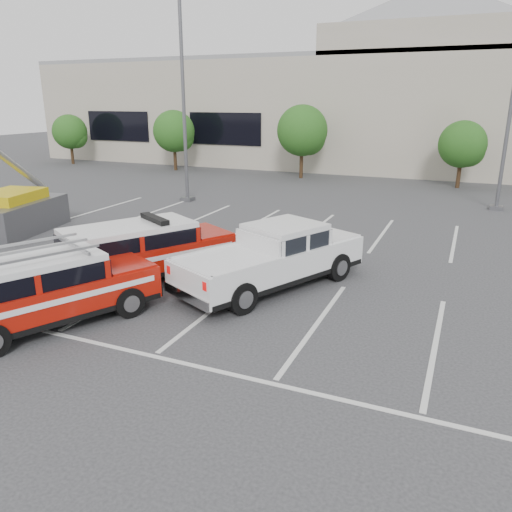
% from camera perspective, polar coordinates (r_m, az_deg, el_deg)
% --- Properties ---
extents(ground, '(120.00, 120.00, 0.00)m').
position_cam_1_polar(ground, '(13.07, -4.54, -5.82)').
color(ground, '#303032').
rests_on(ground, ground).
extents(stall_markings, '(23.00, 15.00, 0.01)m').
position_cam_1_polar(stall_markings, '(16.92, 2.54, -0.26)').
color(stall_markings, silver).
rests_on(stall_markings, ground).
extents(convention_building, '(60.00, 16.99, 13.20)m').
position_cam_1_polar(convention_building, '(42.80, 16.59, 16.22)').
color(convention_building, '#B7AA9A').
rests_on(convention_building, ground).
extents(tree_far_left, '(2.77, 2.77, 3.99)m').
position_cam_1_polar(tree_far_left, '(44.80, -20.37, 13.04)').
color(tree_far_left, '#3F2B19').
rests_on(tree_far_left, ground).
extents(tree_left, '(3.07, 3.07, 4.42)m').
position_cam_1_polar(tree_left, '(38.65, -9.21, 13.74)').
color(tree_left, '#3F2B19').
rests_on(tree_left, ground).
extents(tree_mid_left, '(3.37, 3.37, 4.85)m').
position_cam_1_polar(tree_mid_left, '(34.36, 5.46, 13.88)').
color(tree_mid_left, '#3F2B19').
rests_on(tree_mid_left, ground).
extents(tree_mid_right, '(2.77, 2.77, 3.99)m').
position_cam_1_polar(tree_mid_right, '(32.74, 22.67, 11.53)').
color(tree_mid_right, '#3F2B19').
rests_on(tree_mid_right, ground).
extents(light_pole_left, '(0.90, 0.60, 10.24)m').
position_cam_1_polar(light_pole_left, '(26.40, -8.29, 17.38)').
color(light_pole_left, '#59595E').
rests_on(light_pole_left, ground).
extents(light_pole_mid, '(0.90, 0.60, 10.24)m').
position_cam_1_polar(light_pole_mid, '(26.61, 27.24, 15.71)').
color(light_pole_mid, '#59595E').
rests_on(light_pole_mid, ground).
extents(fire_chief_suv, '(4.31, 5.52, 1.86)m').
position_cam_1_polar(fire_chief_suv, '(15.15, -12.78, 0.16)').
color(fire_chief_suv, '#9D1107').
rests_on(fire_chief_suv, ground).
extents(white_pickup, '(4.28, 6.06, 1.77)m').
position_cam_1_polar(white_pickup, '(14.21, 1.95, -0.78)').
color(white_pickup, silver).
rests_on(white_pickup, ground).
extents(ladder_suv, '(3.88, 5.25, 1.93)m').
position_cam_1_polar(ladder_suv, '(12.79, -22.95, -4.01)').
color(ladder_suv, '#9D1107').
rests_on(ladder_suv, ground).
extents(utility_rig, '(3.84, 4.81, 3.73)m').
position_cam_1_polar(utility_rig, '(22.48, -26.49, 4.32)').
color(utility_rig, '#59595E').
rests_on(utility_rig, ground).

